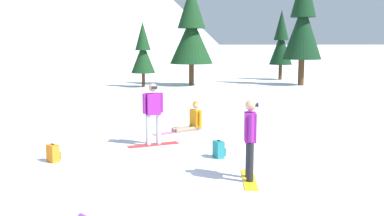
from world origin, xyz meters
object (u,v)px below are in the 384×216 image
object	(u,v)px
snowboarder_midground	(153,113)
pine_tree_twin	(281,42)
backpack_orange	(53,153)
pine_tree_slender	(191,31)
snowboarder_background	(192,120)
backpack_teal	(219,150)
pine_tree_broad	(303,20)
pine_tree_leaning	(143,52)
snowboarder_foreground	(250,138)

from	to	relation	value
snowboarder_midground	pine_tree_twin	world-z (taller)	pine_tree_twin
backpack_orange	pine_tree_slender	size ratio (longest dim) A/B	0.07
snowboarder_background	pine_tree_slender	size ratio (longest dim) A/B	0.25
backpack_teal	backpack_orange	bearing A→B (deg)	-179.21
snowboarder_midground	pine_tree_broad	xyz separation A→B (m)	(10.16, 17.36, 3.46)
pine_tree_slender	pine_tree_leaning	size ratio (longest dim) A/B	1.59
pine_tree_twin	snowboarder_midground	bearing A→B (deg)	-114.50
pine_tree_broad	snowboarder_foreground	bearing A→B (deg)	-111.13
backpack_orange	pine_tree_twin	size ratio (longest dim) A/B	0.09
snowboarder_foreground	snowboarder_midground	size ratio (longest dim) A/B	0.98
snowboarder_midground	snowboarder_foreground	bearing A→B (deg)	-59.41
backpack_teal	pine_tree_slender	size ratio (longest dim) A/B	0.07
snowboarder_background	pine_tree_twin	distance (m)	21.82
snowboarder_midground	backpack_orange	bearing A→B (deg)	-147.00
snowboarder_foreground	backpack_teal	size ratio (longest dim) A/B	3.75
pine_tree_slender	backpack_orange	bearing A→B (deg)	-104.73
pine_tree_slender	pine_tree_broad	xyz separation A→B (m)	(7.55, -0.47, 0.70)
snowboarder_foreground	pine_tree_slender	world-z (taller)	pine_tree_slender
snowboarder_background	pine_tree_leaning	world-z (taller)	pine_tree_leaning
snowboarder_background	pine_tree_leaning	bearing A→B (deg)	97.50
snowboarder_background	pine_tree_slender	world-z (taller)	pine_tree_slender
snowboarder_foreground	snowboarder_midground	world-z (taller)	snowboarder_midground
snowboarder_background	snowboarder_foreground	bearing A→B (deg)	-82.11
pine_tree_slender	snowboarder_midground	bearing A→B (deg)	-98.32
pine_tree_broad	backpack_teal	bearing A→B (deg)	-114.08
snowboarder_foreground	snowboarder_background	size ratio (longest dim) A/B	1.04
snowboarder_foreground	pine_tree_broad	bearing A→B (deg)	68.87
snowboarder_foreground	pine_tree_leaning	xyz separation A→B (m)	(-2.75, 20.56, 1.39)
pine_tree_slender	pine_tree_leaning	world-z (taller)	pine_tree_slender
snowboarder_background	backpack_teal	bearing A→B (deg)	-83.85
snowboarder_foreground	pine_tree_twin	xyz separation A→B (m)	(7.93, 25.50, 2.02)
backpack_teal	pine_tree_broad	distance (m)	21.15
snowboarder_background	pine_tree_broad	xyz separation A→B (m)	(8.86, 15.22, 4.07)
snowboarder_foreground	backpack_teal	distance (m)	2.12
snowboarder_foreground	snowboarder_midground	bearing A→B (deg)	120.59
pine_tree_twin	pine_tree_broad	world-z (taller)	pine_tree_broad
backpack_orange	pine_tree_leaning	distance (m)	18.87
backpack_teal	pine_tree_broad	world-z (taller)	pine_tree_broad
snowboarder_midground	pine_tree_broad	world-z (taller)	pine_tree_broad
snowboarder_foreground	backpack_teal	bearing A→B (deg)	101.15
snowboarder_midground	pine_tree_leaning	world-z (taller)	pine_tree_leaning
snowboarder_background	pine_tree_broad	bearing A→B (deg)	59.79
pine_tree_leaning	backpack_teal	bearing A→B (deg)	-82.77
backpack_orange	pine_tree_slender	xyz separation A→B (m)	(5.12, 19.46, 3.50)
backpack_teal	pine_tree_leaning	bearing A→B (deg)	97.23
snowboarder_background	pine_tree_leaning	xyz separation A→B (m)	(-1.96, 14.89, 1.98)
backpack_teal	pine_tree_leaning	size ratio (longest dim) A/B	0.11
snowboarder_midground	backpack_orange	distance (m)	3.08
snowboarder_foreground	pine_tree_twin	size ratio (longest dim) A/B	0.33
pine_tree_slender	pine_tree_twin	world-z (taller)	pine_tree_slender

